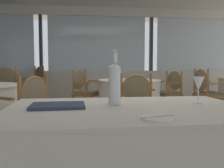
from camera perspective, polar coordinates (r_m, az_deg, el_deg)
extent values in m
plane|color=#756047|center=(3.45, 0.70, -12.74)|extent=(13.28, 13.28, 0.00)
cube|color=silver|center=(7.13, -3.35, -0.34)|extent=(10.07, 0.12, 0.85)
cube|color=silver|center=(7.27, -3.43, 16.42)|extent=(10.07, 0.12, 0.25)
cube|color=silver|center=(7.15, -3.40, 9.31)|extent=(2.78, 0.02, 1.55)
cube|color=#333338|center=(7.21, -16.17, 9.10)|extent=(0.08, 0.14, 1.55)
cube|color=silver|center=(7.99, 20.08, 8.54)|extent=(2.78, 0.02, 1.55)
cube|color=#333338|center=(7.40, 9.05, 9.10)|extent=(0.08, 0.14, 1.55)
cube|color=silver|center=(1.56, 3.72, -5.77)|extent=(1.53, 0.97, 0.02)
cube|color=silver|center=(1.67, 3.65, -18.58)|extent=(1.48, 0.94, 0.73)
cylinder|color=white|center=(1.25, 10.43, -7.75)|extent=(0.17, 0.17, 0.01)
cube|color=silver|center=(1.24, 10.43, -7.52)|extent=(0.18, 0.07, 0.00)
cylinder|color=white|center=(1.65, 0.59, -0.44)|extent=(0.08, 0.08, 0.25)
cone|color=white|center=(1.64, 0.59, 4.48)|extent=(0.08, 0.08, 0.03)
cylinder|color=white|center=(1.64, 0.60, 6.06)|extent=(0.04, 0.04, 0.06)
sphere|color=silver|center=(1.64, 0.60, 7.52)|extent=(0.03, 0.03, 0.03)
cylinder|color=white|center=(1.78, 19.29, -4.38)|extent=(0.06, 0.06, 0.00)
cylinder|color=white|center=(1.77, 19.33, -2.88)|extent=(0.01, 0.01, 0.09)
cone|color=white|center=(1.76, 19.41, 0.08)|extent=(0.08, 0.08, 0.09)
cube|color=#2D3856|center=(1.59, -12.45, -4.92)|extent=(0.34, 0.25, 0.02)
cube|color=olive|center=(6.69, -17.92, -0.74)|extent=(0.65, 0.65, 0.05)
cube|color=#75664C|center=(6.68, -17.93, -0.37)|extent=(0.60, 0.60, 0.04)
cylinder|color=olive|center=(6.44, -18.57, -3.02)|extent=(0.04, 0.04, 0.41)
cylinder|color=olive|center=(6.80, -20.17, -2.69)|extent=(0.04, 0.04, 0.41)
cylinder|color=olive|center=(6.64, -15.53, -2.74)|extent=(0.04, 0.04, 0.41)
cylinder|color=olive|center=(6.98, -17.23, -2.43)|extent=(0.04, 0.04, 0.41)
cylinder|color=olive|center=(6.60, -15.62, 1.73)|extent=(0.04, 0.04, 0.52)
cylinder|color=olive|center=(6.94, -17.33, 1.82)|extent=(0.04, 0.04, 0.52)
ellipsoid|color=#75664C|center=(6.77, -16.39, 2.01)|extent=(0.29, 0.33, 0.44)
torus|color=olive|center=(6.77, -16.39, 2.01)|extent=(0.31, 0.37, 0.45)
cube|color=olive|center=(6.44, -17.06, 1.28)|extent=(0.31, 0.26, 0.03)
cylinder|color=olive|center=(6.38, -18.13, 0.23)|extent=(0.03, 0.03, 0.22)
cube|color=olive|center=(6.88, -19.12, 1.42)|extent=(0.31, 0.26, 0.03)
cylinder|color=olive|center=(6.82, -20.15, 0.44)|extent=(0.03, 0.03, 0.22)
cylinder|color=olive|center=(5.61, -24.10, -4.27)|extent=(0.04, 0.04, 0.41)
cube|color=olive|center=(5.38, -23.98, 0.48)|extent=(0.10, 0.37, 0.03)
cylinder|color=olive|center=(5.52, -23.76, -0.56)|extent=(0.03, 0.03, 0.22)
cylinder|color=silver|center=(4.44, 3.99, 0.86)|extent=(1.13, 1.13, 0.02)
cylinder|color=silver|center=(4.48, 3.97, -3.94)|extent=(1.10, 1.10, 0.73)
cube|color=olive|center=(4.92, -5.63, -2.32)|extent=(0.64, 0.64, 0.05)
cube|color=#75664C|center=(4.92, -5.64, -1.82)|extent=(0.59, 0.59, 0.04)
cylinder|color=olive|center=(5.01, -2.42, -4.87)|extent=(0.04, 0.04, 0.42)
cylinder|color=olive|center=(4.68, -4.99, -5.55)|extent=(0.04, 0.04, 0.42)
cylinder|color=olive|center=(5.23, -6.17, -4.50)|extent=(0.04, 0.04, 0.42)
cylinder|color=olive|center=(4.91, -8.87, -5.11)|extent=(0.04, 0.04, 0.42)
cylinder|color=olive|center=(5.18, -6.21, 0.84)|extent=(0.04, 0.04, 0.46)
cylinder|color=olive|center=(4.86, -8.94, 0.57)|extent=(0.04, 0.04, 0.46)
ellipsoid|color=#75664C|center=(5.02, -7.67, 0.97)|extent=(0.27, 0.35, 0.39)
torus|color=olive|center=(5.02, -7.67, 0.97)|extent=(0.26, 0.34, 0.40)
cube|color=olive|center=(5.09, -3.87, 0.69)|extent=(0.32, 0.25, 0.03)
cylinder|color=olive|center=(5.03, -2.51, -0.61)|extent=(0.03, 0.03, 0.22)
cube|color=olive|center=(4.68, -7.20, 0.33)|extent=(0.32, 0.25, 0.03)
cylinder|color=olive|center=(4.61, -5.77, -1.09)|extent=(0.03, 0.03, 0.22)
cube|color=olive|center=(3.58, 5.20, -5.03)|extent=(0.51, 0.51, 0.05)
cube|color=#75664C|center=(3.57, 5.20, -4.35)|extent=(0.47, 0.47, 0.04)
cylinder|color=olive|center=(3.80, 1.83, -7.95)|extent=(0.04, 0.04, 0.41)
cylinder|color=olive|center=(3.84, 7.85, -7.86)|extent=(0.04, 0.04, 0.41)
cylinder|color=olive|center=(3.41, 2.15, -9.39)|extent=(0.04, 0.04, 0.41)
cylinder|color=olive|center=(3.46, 8.87, -9.26)|extent=(0.04, 0.04, 0.41)
cylinder|color=olive|center=(3.33, 2.17, -1.40)|extent=(0.04, 0.04, 0.45)
cylinder|color=olive|center=(3.38, 8.96, -1.38)|extent=(0.04, 0.04, 0.45)
ellipsoid|color=#75664C|center=(3.33, 5.62, -1.04)|extent=(0.39, 0.09, 0.38)
torus|color=olive|center=(3.33, 5.62, -1.04)|extent=(0.39, 0.07, 0.39)
cube|color=olive|center=(3.55, 1.18, -1.11)|extent=(0.07, 0.37, 0.03)
cylinder|color=olive|center=(3.70, 1.10, -2.59)|extent=(0.03, 0.03, 0.22)
cube|color=olive|center=(3.60, 9.15, -1.08)|extent=(0.07, 0.37, 0.03)
cylinder|color=olive|center=(3.75, 8.76, -2.55)|extent=(0.03, 0.03, 0.22)
cube|color=olive|center=(5.04, 12.47, -2.37)|extent=(0.61, 0.61, 0.05)
cube|color=#75664C|center=(5.04, 12.48, -1.89)|extent=(0.56, 0.56, 0.04)
cylinder|color=olive|center=(4.79, 12.32, -5.47)|extent=(0.04, 0.04, 0.40)
cylinder|color=olive|center=(5.09, 9.23, -4.85)|extent=(0.04, 0.04, 0.40)
cylinder|color=olive|center=(5.07, 15.63, -4.98)|extent=(0.04, 0.04, 0.40)
cylinder|color=olive|center=(5.35, 12.52, -4.44)|extent=(0.04, 0.04, 0.40)
cylinder|color=olive|center=(5.02, 15.75, 0.37)|extent=(0.04, 0.04, 0.45)
cylinder|color=olive|center=(5.30, 12.61, 0.64)|extent=(0.04, 0.04, 0.45)
ellipsoid|color=#75664C|center=(5.17, 14.26, 0.76)|extent=(0.20, 0.38, 0.37)
torus|color=olive|center=(5.17, 14.26, 0.76)|extent=(0.19, 0.37, 0.39)
cube|color=olive|center=(4.83, 14.38, 0.21)|extent=(0.35, 0.18, 0.03)
cylinder|color=olive|center=(4.74, 13.15, -1.18)|extent=(0.03, 0.03, 0.22)
cube|color=olive|center=(5.19, 10.46, 0.57)|extent=(0.35, 0.18, 0.03)
cylinder|color=olive|center=(5.11, 9.26, -0.72)|extent=(0.03, 0.03, 0.22)
cube|color=olive|center=(3.05, -20.16, -7.13)|extent=(0.64, 0.64, 0.05)
cube|color=#75664C|center=(3.04, -20.18, -6.34)|extent=(0.59, 0.59, 0.04)
cylinder|color=olive|center=(3.37, -19.76, -9.90)|extent=(0.04, 0.04, 0.40)
cylinder|color=olive|center=(2.83, -20.40, -12.71)|extent=(0.04, 0.04, 0.40)
cylinder|color=olive|center=(3.09, -14.72, -11.08)|extent=(0.04, 0.04, 0.40)
cylinder|color=olive|center=(2.73, -20.67, -3.04)|extent=(0.04, 0.04, 0.46)
cylinder|color=olive|center=(3.00, -14.90, -2.24)|extent=(0.04, 0.04, 0.46)
ellipsoid|color=#75664C|center=(2.85, -17.45, -2.19)|extent=(0.27, 0.35, 0.39)
torus|color=olive|center=(2.85, -17.45, -2.19)|extent=(0.26, 0.35, 0.40)
cube|color=olive|center=(2.87, -24.31, -3.01)|extent=(0.32, 0.24, 0.03)
cube|color=olive|center=(3.19, -17.15, -2.09)|extent=(0.32, 0.24, 0.03)
cylinder|color=olive|center=(3.31, -18.82, -3.83)|extent=(0.03, 0.03, 0.22)
cube|color=olive|center=(4.68, -24.25, -2.92)|extent=(0.50, 0.50, 0.05)
cube|color=#75664C|center=(4.67, -24.27, -2.39)|extent=(0.46, 0.46, 0.04)
cylinder|color=olive|center=(4.45, -22.76, -6.32)|extent=(0.04, 0.04, 0.43)
cylinder|color=olive|center=(4.82, -21.04, -5.47)|extent=(0.04, 0.04, 0.43)
cylinder|color=olive|center=(4.76, -21.21, 0.66)|extent=(0.04, 0.04, 0.51)
ellipsoid|color=#75664C|center=(4.85, -23.39, 0.96)|extent=(0.39, 0.09, 0.42)
torus|color=olive|center=(4.85, -23.39, 0.96)|extent=(0.44, 0.07, 0.44)
cube|color=olive|center=(4.54, -21.54, 0.07)|extent=(0.07, 0.37, 0.03)
cylinder|color=olive|center=(4.42, -22.12, -1.49)|extent=(0.03, 0.03, 0.22)
cube|color=olive|center=(5.10, 21.66, -2.49)|extent=(0.52, 0.52, 0.05)
cube|color=#75664C|center=(5.09, 21.67, -2.01)|extent=(0.48, 0.48, 0.04)
cylinder|color=olive|center=(5.41, 22.00, -4.56)|extent=(0.04, 0.04, 0.41)
cylinder|color=olive|center=(5.17, 18.47, -4.86)|extent=(0.04, 0.04, 0.41)
cylinder|color=olive|center=(4.85, 21.13, -5.54)|extent=(0.04, 0.04, 0.41)
cylinder|color=olive|center=(5.12, 18.61, 0.69)|extent=(0.04, 0.04, 0.50)
cylinder|color=olive|center=(4.79, 21.29, 0.38)|extent=(0.04, 0.04, 0.50)
ellipsoid|color=#75664C|center=(4.94, 19.77, 0.83)|extent=(0.11, 0.39, 0.42)
torus|color=olive|center=(4.94, 19.77, 0.83)|extent=(0.10, 0.43, 0.43)
cube|color=olive|center=(5.29, 20.27, 0.45)|extent=(0.37, 0.09, 0.03)
cylinder|color=olive|center=(5.38, 21.46, -0.69)|extent=(0.03, 0.03, 0.22)
cube|color=olive|center=(4.89, 23.70, 0.05)|extent=(0.37, 0.09, 0.03)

